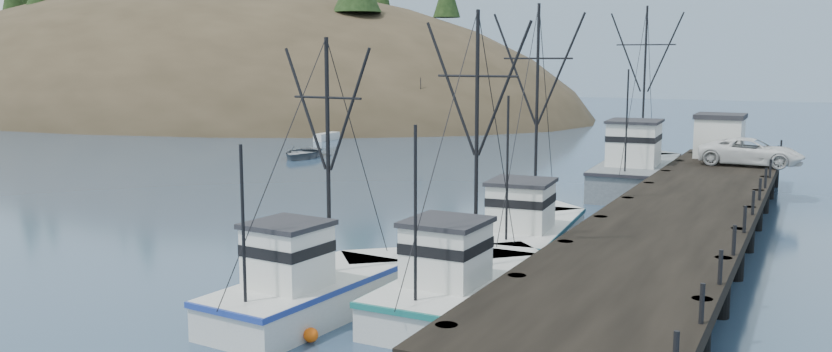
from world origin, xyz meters
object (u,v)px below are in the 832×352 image
Objects in this scene: pickup_truck at (751,152)px; motorboat at (302,158)px; trawler_near at (464,285)px; pier_shed at (720,135)px; trawler_mid at (315,290)px; work_vessel at (638,171)px; trawler_far at (529,231)px; pier at (686,209)px.

motorboat is at bearing 84.80° from pickup_truck.
trawler_near is 31.34m from pier_shed.
trawler_mid is at bearing -147.45° from trawler_near.
work_vessel reaches higher than trawler_near.
work_vessel is 2.39× the size of pickup_truck.
work_vessel reaches higher than pier_shed.
work_vessel reaches higher than pickup_truck.
trawler_far reaches higher than motorboat.
trawler_mid is (-9.36, -15.57, -0.87)m from pier.
pickup_truck is at bearing 84.10° from pier.
pier_shed is 33.42m from motorboat.
work_vessel reaches higher than motorboat.
trawler_mid reaches higher than pier.
pier_shed is 0.57× the size of motorboat.
trawler_far reaches higher than pickup_truck.
motorboat is at bearing 140.40° from trawler_far.
pier is 13.93m from trawler_near.
work_vessel is (4.25, 30.29, 0.41)m from trawler_mid.
trawler_near is 3.21× the size of pier_shed.
trawler_near is 43.11m from motorboat.
trawler_far is at bearing -147.51° from pier.
pier is 18.19m from trawler_mid.
pier is 39.01m from motorboat.
trawler_near is 0.93× the size of trawler_far.
motorboat is (-33.89, 19.24, -1.69)m from pier.
work_vessel reaches higher than trawler_far.
pickup_truck is at bearing 70.14° from trawler_mid.
pier_shed reaches higher than pier.
trawler_far is 1.88× the size of pickup_truck.
pier_shed is at bearing 34.33° from pickup_truck.
pier is 7.18m from trawler_far.
pickup_truck is (6.61, -0.21, 1.59)m from work_vessel.
pier is 18.10m from pier_shed.
pickup_truck is at bearing 67.73° from trawler_far.
trawler_near is 1.82× the size of motorboat.
trawler_mid is 42.59m from motorboat.
pier is at bearing -42.41° from motorboat.
work_vessel reaches higher than pier.
pier_shed reaches higher than motorboat.
pier_shed is at bearing 75.49° from trawler_mid.
pier is 7.50× the size of pickup_truck.
work_vessel is 4.39× the size of pier_shed.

